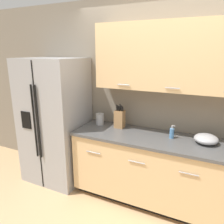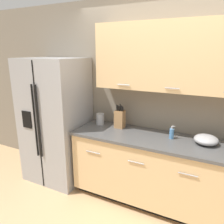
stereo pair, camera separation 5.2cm
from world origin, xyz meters
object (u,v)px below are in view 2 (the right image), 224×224
at_px(knife_block, 120,119).
at_px(mixing_bowl, 206,140).
at_px(refrigerator, 56,121).
at_px(steel_canister, 100,119).
at_px(soap_dispenser, 172,133).

xyz_separation_m(knife_block, mixing_bowl, (1.11, -0.07, -0.07)).
distance_m(refrigerator, knife_block, 0.99).
height_order(knife_block, steel_canister, knife_block).
distance_m(refrigerator, steel_canister, 0.69).
distance_m(steel_canister, mixing_bowl, 1.42).
distance_m(knife_block, steel_canister, 0.31).
bearing_deg(steel_canister, soap_dispenser, -4.21).
height_order(refrigerator, knife_block, refrigerator).
distance_m(refrigerator, mixing_bowl, 2.08).
xyz_separation_m(refrigerator, soap_dispenser, (1.69, 0.11, 0.05)).
bearing_deg(mixing_bowl, refrigerator, -176.80).
xyz_separation_m(knife_block, steel_canister, (-0.31, -0.00, -0.05)).
distance_m(soap_dispenser, steel_canister, 1.03).
bearing_deg(refrigerator, knife_block, 10.74).
height_order(soap_dispenser, steel_canister, steel_canister).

